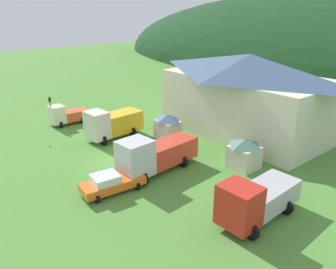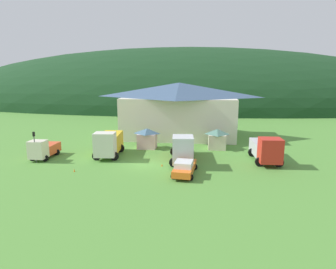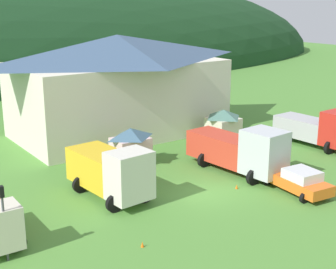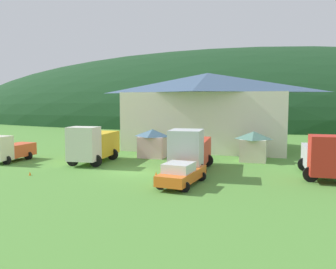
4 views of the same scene
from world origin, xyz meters
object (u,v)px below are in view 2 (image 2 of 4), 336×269
object	(u,v)px
play_shed_pink	(147,138)
traffic_cone_near_pickup	(74,172)
traffic_cone_mid_row	(162,166)
depot_building	(179,109)
service_pickup_orange	(184,167)
traffic_light_west	(35,144)
heavy_rig_striped	(109,143)
tow_truck_silver	(183,148)
light_truck_cream	(43,149)
play_shed_cream	(217,139)
crane_truck_red	(266,149)

from	to	relation	value
play_shed_pink	traffic_cone_near_pickup	size ratio (longest dim) A/B	4.81
traffic_cone_mid_row	depot_building	bearing A→B (deg)	87.54
service_pickup_orange	traffic_light_west	size ratio (longest dim) A/B	1.37
heavy_rig_striped	tow_truck_silver	distance (m)	9.92
light_truck_cream	tow_truck_silver	distance (m)	17.81
service_pickup_orange	traffic_cone_mid_row	world-z (taller)	service_pickup_orange
play_shed_cream	play_shed_pink	world-z (taller)	play_shed_pink
service_pickup_orange	traffic_cone_near_pickup	distance (m)	12.28
light_truck_cream	tow_truck_silver	bearing A→B (deg)	92.78
tow_truck_silver	traffic_light_west	distance (m)	17.93
tow_truck_silver	crane_truck_red	xyz separation A→B (m)	(10.18, 1.03, -0.16)
heavy_rig_striped	traffic_cone_mid_row	size ratio (longest dim) A/B	11.28
tow_truck_silver	traffic_cone_near_pickup	size ratio (longest dim) A/B	13.42
light_truck_cream	heavy_rig_striped	world-z (taller)	heavy_rig_striped
play_shed_cream	play_shed_pink	bearing A→B (deg)	-175.44
light_truck_cream	traffic_cone_mid_row	bearing A→B (deg)	85.47
light_truck_cream	traffic_cone_near_pickup	distance (m)	7.69
play_shed_pink	traffic_cone_mid_row	distance (m)	8.99
traffic_cone_near_pickup	traffic_cone_mid_row	xyz separation A→B (m)	(9.45, 3.04, 0.00)
play_shed_pink	traffic_cone_mid_row	bearing A→B (deg)	-68.32
light_truck_cream	traffic_light_west	distance (m)	2.17
heavy_rig_striped	traffic_cone_mid_row	bearing A→B (deg)	60.20
service_pickup_orange	play_shed_pink	bearing A→B (deg)	-145.17
heavy_rig_striped	traffic_cone_mid_row	world-z (taller)	heavy_rig_striped
play_shed_pink	service_pickup_orange	xyz separation A→B (m)	(6.06, -10.90, -0.68)
play_shed_cream	light_truck_cream	size ratio (longest dim) A/B	0.60
heavy_rig_striped	crane_truck_red	distance (m)	19.99
play_shed_pink	heavy_rig_striped	bearing A→B (deg)	-132.38
tow_truck_silver	traffic_light_west	size ratio (longest dim) A/B	2.12
depot_building	traffic_cone_near_pickup	xyz separation A→B (m)	(-10.18, -19.93, -4.74)
traffic_light_west	depot_building	bearing A→B (deg)	46.74
traffic_cone_near_pickup	play_shed_cream	bearing A→B (deg)	36.59
light_truck_cream	traffic_cone_near_pickup	bearing A→B (deg)	54.12
tow_truck_silver	traffic_cone_mid_row	distance (m)	3.56
tow_truck_silver	crane_truck_red	size ratio (longest dim) A/B	1.16
depot_building	light_truck_cream	distance (m)	22.63
traffic_light_west	light_truck_cream	bearing A→B (deg)	90.85
light_truck_cream	traffic_cone_mid_row	distance (m)	15.64
light_truck_cream	service_pickup_orange	world-z (taller)	light_truck_cream
traffic_cone_near_pickup	crane_truck_red	bearing A→B (deg)	15.61
light_truck_cream	crane_truck_red	size ratio (longest dim) A/B	0.69
heavy_rig_striped	crane_truck_red	bearing A→B (deg)	84.17
traffic_light_west	crane_truck_red	bearing A→B (deg)	6.97
light_truck_cream	heavy_rig_striped	bearing A→B (deg)	105.46
heavy_rig_striped	play_shed_cream	bearing A→B (deg)	106.43
service_pickup_orange	traffic_cone_mid_row	bearing A→B (deg)	-127.97
heavy_rig_striped	traffic_cone_near_pickup	distance (m)	7.11
traffic_cone_mid_row	play_shed_cream	bearing A→B (deg)	52.98
play_shed_cream	traffic_cone_mid_row	xyz separation A→B (m)	(-6.82, -9.04, -1.50)
traffic_light_west	traffic_cone_mid_row	xyz separation A→B (m)	(15.49, 0.34, -2.39)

